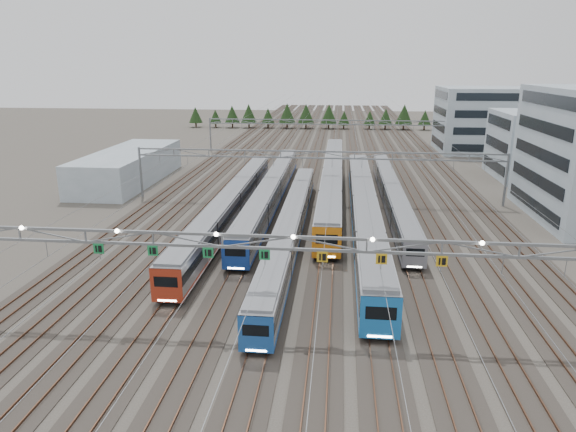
# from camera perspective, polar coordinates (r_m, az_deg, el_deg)

# --- Properties ---
(ground) EXTENTS (400.00, 400.00, 0.00)m
(ground) POSITION_cam_1_polar(r_m,az_deg,el_deg) (42.61, 0.59, -12.31)
(ground) COLOR #47423A
(ground) RESTS_ON ground
(track_bed) EXTENTS (54.00, 260.00, 5.42)m
(track_bed) POSITION_cam_1_polar(r_m,az_deg,el_deg) (138.51, 4.41, 8.64)
(track_bed) COLOR #2D2823
(track_bed) RESTS_ON ground
(train_a) EXTENTS (2.86, 53.57, 3.73)m
(train_a) POSITION_cam_1_polar(r_m,az_deg,el_deg) (70.19, -6.42, 1.23)
(train_a) COLOR black
(train_a) RESTS_ON ground
(train_b) EXTENTS (2.88, 55.16, 3.75)m
(train_b) POSITION_cam_1_polar(r_m,az_deg,el_deg) (77.63, -1.84, 2.83)
(train_b) COLOR black
(train_b) RESTS_ON ground
(train_c) EXTENTS (2.63, 52.92, 3.42)m
(train_c) POSITION_cam_1_polar(r_m,az_deg,el_deg) (61.77, 0.33, -0.96)
(train_c) COLOR black
(train_c) RESTS_ON ground
(train_d) EXTENTS (3.18, 64.25, 4.14)m
(train_d) POSITION_cam_1_polar(r_m,az_deg,el_deg) (85.28, 4.94, 4.17)
(train_d) COLOR black
(train_d) RESTS_ON ground
(train_e) EXTENTS (3.14, 60.70, 4.10)m
(train_e) POSITION_cam_1_polar(r_m,az_deg,el_deg) (67.86, 8.46, 0.78)
(train_e) COLOR black
(train_e) RESTS_ON ground
(train_f) EXTENTS (2.54, 51.41, 3.30)m
(train_f) POSITION_cam_1_polar(r_m,az_deg,el_deg) (77.91, 11.46, 2.39)
(train_f) COLOR black
(train_f) RESTS_ON ground
(gantry_near) EXTENTS (56.36, 0.61, 8.08)m
(gantry_near) POSITION_cam_1_polar(r_m,az_deg,el_deg) (39.56, 0.53, -3.38)
(gantry_near) COLOR gray
(gantry_near) RESTS_ON ground
(gantry_mid) EXTENTS (56.36, 0.36, 8.00)m
(gantry_mid) POSITION_cam_1_polar(r_m,az_deg,el_deg) (78.51, 3.28, 6.15)
(gantry_mid) COLOR gray
(gantry_mid) RESTS_ON ground
(gantry_far) EXTENTS (56.36, 0.36, 8.00)m
(gantry_far) POSITION_cam_1_polar(r_m,az_deg,el_deg) (123.01, 4.26, 9.93)
(gantry_far) COLOR gray
(gantry_far) RESTS_ON ground
(depot_bldg_mid) EXTENTS (14.00, 16.00, 12.16)m
(depot_bldg_mid) POSITION_cam_1_polar(r_m,az_deg,el_deg) (105.81, 25.80, 7.08)
(depot_bldg_mid) COLOR #99ADB7
(depot_bldg_mid) RESTS_ON ground
(depot_bldg_north) EXTENTS (22.00, 18.00, 15.15)m
(depot_bldg_north) POSITION_cam_1_polar(r_m,az_deg,el_deg) (134.23, 21.14, 9.95)
(depot_bldg_north) COLOR #99ADB7
(depot_bldg_north) RESTS_ON ground
(west_shed) EXTENTS (10.00, 30.00, 5.57)m
(west_shed) POSITION_cam_1_polar(r_m,az_deg,el_deg) (96.89, -17.31, 5.26)
(west_shed) COLOR #99ADB7
(west_shed) RESTS_ON ground
(treeline) EXTENTS (87.50, 5.60, 7.02)m
(treeline) POSITION_cam_1_polar(r_m,az_deg,el_deg) (170.27, 3.34, 11.07)
(treeline) COLOR #332114
(treeline) RESTS_ON ground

